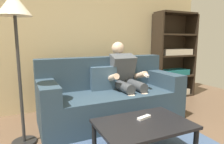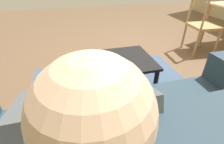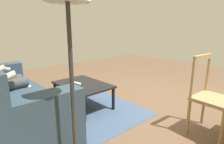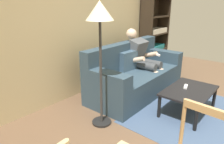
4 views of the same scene
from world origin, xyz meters
The scene contains 8 objects.
wall_back centered at (0.00, 2.81, 1.39)m, with size 6.44×0.12×2.78m, color #D1BC8C.
couch centered at (0.87, 1.97, 0.35)m, with size 2.12×0.90×0.95m.
person_lounging centered at (1.15, 2.01, 0.62)m, with size 0.59×0.95×1.19m.
coffee_table centered at (0.75, 0.87, 0.34)m, with size 0.94×0.64×0.39m.
tv_remote centered at (0.81, 0.95, 0.40)m, with size 0.05×0.17×0.02m, color white.
bookshelf centered at (2.62, 2.57, 0.76)m, with size 0.94×0.36×1.78m.
area_rug centered at (0.75, 0.87, 0.00)m, with size 2.00×1.40×0.01m, color #3D5170.
floor_lamp centered at (-0.37, 1.71, 1.44)m, with size 0.36×0.36×1.71m.
Camera 4 is at (-2.33, -0.13, 1.71)m, focal length 33.71 mm.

